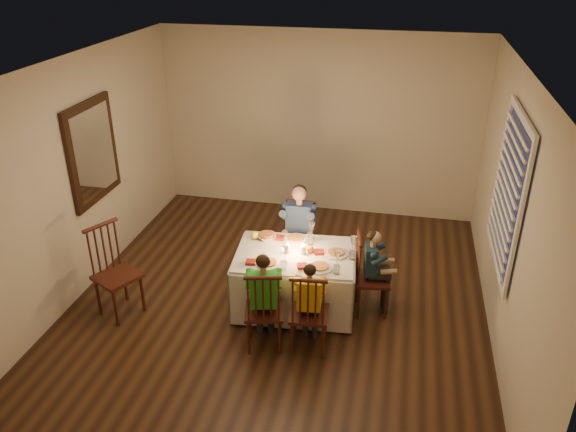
% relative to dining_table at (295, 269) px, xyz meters
% --- Properties ---
extents(ground, '(5.00, 5.00, 0.00)m').
position_rel_dining_table_xyz_m(ground, '(-0.19, 0.04, -0.47)').
color(ground, black).
rests_on(ground, ground).
extents(wall_left, '(0.02, 5.00, 2.60)m').
position_rel_dining_table_xyz_m(wall_left, '(-2.44, 0.04, 0.83)').
color(wall_left, beige).
rests_on(wall_left, ground).
extents(wall_right, '(0.02, 5.00, 2.60)m').
position_rel_dining_table_xyz_m(wall_right, '(2.06, 0.04, 0.83)').
color(wall_right, beige).
rests_on(wall_right, ground).
extents(wall_back, '(4.50, 0.02, 2.60)m').
position_rel_dining_table_xyz_m(wall_back, '(-0.19, 2.54, 0.83)').
color(wall_back, beige).
rests_on(wall_back, ground).
extents(ceiling, '(5.00, 5.00, 0.00)m').
position_rel_dining_table_xyz_m(ceiling, '(-0.19, 0.04, 2.13)').
color(ceiling, white).
rests_on(ceiling, wall_back).
extents(dining_table, '(1.36, 1.03, 0.63)m').
position_rel_dining_table_xyz_m(dining_table, '(0.00, 0.00, 0.00)').
color(dining_table, silver).
rests_on(dining_table, ground).
extents(chair_adult, '(0.38, 0.36, 0.91)m').
position_rel_dining_table_xyz_m(chair_adult, '(-0.09, 0.67, -0.47)').
color(chair_adult, black).
rests_on(chair_adult, ground).
extents(chair_near_left, '(0.44, 0.43, 0.91)m').
position_rel_dining_table_xyz_m(chair_near_left, '(-0.16, -0.71, -0.47)').
color(chair_near_left, black).
rests_on(chair_near_left, ground).
extents(chair_near_right, '(0.40, 0.39, 0.91)m').
position_rel_dining_table_xyz_m(chair_near_right, '(0.27, -0.66, -0.47)').
color(chair_near_right, black).
rests_on(chair_near_right, ground).
extents(chair_end, '(0.41, 0.42, 0.91)m').
position_rel_dining_table_xyz_m(chair_end, '(0.82, 0.09, -0.47)').
color(chair_end, black).
rests_on(chair_end, ground).
extents(chair_extra, '(0.55, 0.56, 1.02)m').
position_rel_dining_table_xyz_m(chair_extra, '(-1.82, -0.51, -0.47)').
color(chair_extra, black).
rests_on(chair_extra, ground).
extents(adult, '(0.41, 0.38, 1.15)m').
position_rel_dining_table_xyz_m(adult, '(-0.09, 0.67, -0.47)').
color(adult, '#304A78').
rests_on(adult, ground).
extents(child_green, '(0.40, 0.38, 1.05)m').
position_rel_dining_table_xyz_m(child_green, '(-0.16, -0.71, -0.47)').
color(child_green, green).
rests_on(child_green, ground).
extents(child_yellow, '(0.32, 0.30, 0.97)m').
position_rel_dining_table_xyz_m(child_yellow, '(0.27, -0.66, -0.47)').
color(child_yellow, yellow).
rests_on(child_yellow, ground).
extents(child_teal, '(0.32, 0.34, 0.97)m').
position_rel_dining_table_xyz_m(child_teal, '(0.82, 0.09, -0.47)').
color(child_teal, '#172E3A').
rests_on(child_teal, ground).
extents(setting_adult, '(0.28, 0.28, 0.02)m').
position_rel_dining_table_xyz_m(setting_adult, '(-0.05, 0.29, 0.20)').
color(setting_adult, silver).
rests_on(setting_adult, dining_table).
extents(setting_green, '(0.28, 0.28, 0.02)m').
position_rel_dining_table_xyz_m(setting_green, '(-0.23, -0.28, 0.20)').
color(setting_green, silver).
rests_on(setting_green, dining_table).
extents(setting_yellow, '(0.28, 0.28, 0.02)m').
position_rel_dining_table_xyz_m(setting_yellow, '(0.30, -0.24, 0.20)').
color(setting_yellow, silver).
rests_on(setting_yellow, dining_table).
extents(setting_teal, '(0.28, 0.28, 0.02)m').
position_rel_dining_table_xyz_m(setting_teal, '(0.43, 0.07, 0.20)').
color(setting_teal, silver).
rests_on(setting_teal, dining_table).
extents(candle_left, '(0.06, 0.06, 0.10)m').
position_rel_dining_table_xyz_m(candle_left, '(-0.08, -0.01, 0.24)').
color(candle_left, silver).
rests_on(candle_left, dining_table).
extents(candle_right, '(0.06, 0.06, 0.10)m').
position_rel_dining_table_xyz_m(candle_right, '(0.08, 0.01, 0.24)').
color(candle_right, silver).
rests_on(candle_right, dining_table).
extents(squash, '(0.09, 0.09, 0.09)m').
position_rel_dining_table_xyz_m(squash, '(-0.50, 0.22, 0.24)').
color(squash, '#F0ED3F').
rests_on(squash, dining_table).
extents(orange_fruit, '(0.08, 0.08, 0.08)m').
position_rel_dining_table_xyz_m(orange_fruit, '(0.15, 0.06, 0.23)').
color(orange_fruit, orange).
rests_on(orange_fruit, dining_table).
extents(serving_bowl, '(0.29, 0.29, 0.05)m').
position_rel_dining_table_xyz_m(serving_bowl, '(-0.37, 0.25, 0.22)').
color(serving_bowl, silver).
rests_on(serving_bowl, dining_table).
extents(wall_mirror, '(0.06, 0.95, 1.15)m').
position_rel_dining_table_xyz_m(wall_mirror, '(-2.40, 0.34, 1.03)').
color(wall_mirror, black).
rests_on(wall_mirror, wall_left).
extents(window_blinds, '(0.07, 1.34, 1.54)m').
position_rel_dining_table_xyz_m(window_blinds, '(2.02, 0.14, 1.03)').
color(window_blinds, black).
rests_on(window_blinds, wall_right).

